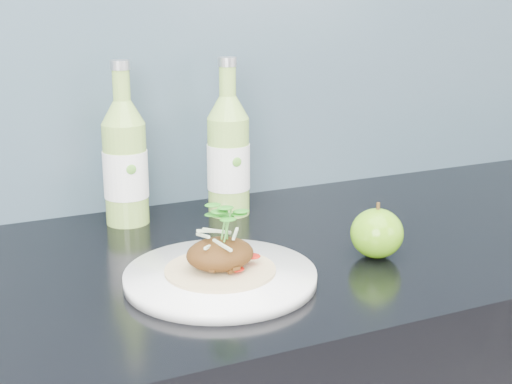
% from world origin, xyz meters
% --- Properties ---
extents(subway_backsplash, '(4.00, 0.02, 0.70)m').
position_xyz_m(subway_backsplash, '(0.00, 1.99, 1.25)').
color(subway_backsplash, '#6C91AA').
rests_on(subway_backsplash, kitchen_counter).
extents(dinner_plate, '(0.29, 0.29, 0.02)m').
position_xyz_m(dinner_plate, '(-0.10, 1.60, 0.91)').
color(dinner_plate, white).
rests_on(dinner_plate, kitchen_counter).
extents(pork_taco, '(0.15, 0.15, 0.10)m').
position_xyz_m(pork_taco, '(-0.10, 1.60, 0.94)').
color(pork_taco, tan).
rests_on(pork_taco, dinner_plate).
extents(green_apple, '(0.08, 0.08, 0.08)m').
position_xyz_m(green_apple, '(0.14, 1.60, 0.94)').
color(green_apple, '#4D8A0F').
rests_on(green_apple, kitchen_counter).
extents(cider_bottle_left, '(0.09, 0.09, 0.27)m').
position_xyz_m(cider_bottle_left, '(-0.14, 1.90, 1.00)').
color(cider_bottle_left, '#86B149').
rests_on(cider_bottle_left, kitchen_counter).
extents(cider_bottle_right, '(0.10, 0.10, 0.27)m').
position_xyz_m(cider_bottle_right, '(0.03, 1.88, 1.00)').
color(cider_bottle_right, '#8BBA4D').
rests_on(cider_bottle_right, kitchen_counter).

